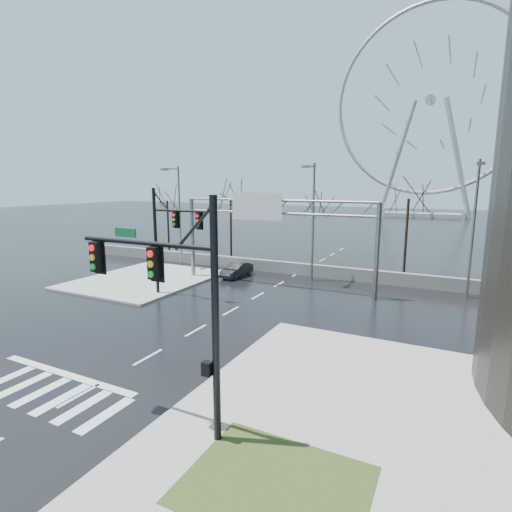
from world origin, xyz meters
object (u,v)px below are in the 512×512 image
Objects in this scene: signal_mast_near at (178,293)px; ferris_wheel at (430,108)px; signal_mast_far at (167,232)px; sign_gantry at (270,223)px; car at (237,270)px.

ferris_wheel is (-0.14, 99.04, 21.26)m from signal_mast_near.
signal_mast_far is at bearing -97.20° from ferris_wheel.
sign_gantry is 4.28× the size of car.
ferris_wheel reaches higher than signal_mast_near.
ferris_wheel reaches higher than signal_mast_far.
signal_mast_near is 1.00× the size of signal_mast_far.
car is (1.36, 7.80, -4.20)m from signal_mast_far.
signal_mast_near is 0.49× the size of sign_gantry.
signal_mast_near reaches higher than car.
ferris_wheel is 82.84m from car.
signal_mast_far is at bearing 130.26° from signal_mast_near.
ferris_wheel reaches higher than car.
ferris_wheel is at bearing 86.14° from car.
sign_gantry is 82.91m from ferris_wheel.
sign_gantry is (5.49, 6.00, 0.35)m from signal_mast_far.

